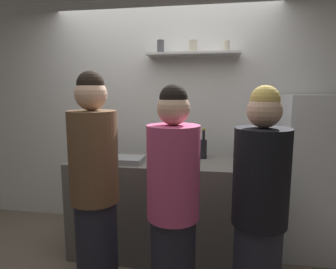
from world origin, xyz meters
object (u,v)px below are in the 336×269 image
Objects in this scene: wine_bottle_amber_glass at (266,156)px; water_bottle_plastic at (91,147)px; refrigerator at (311,175)px; person_brown_jacket at (95,195)px; wine_bottle_dark_glass at (203,148)px; baking_pan at (125,160)px; wine_bottle_green_glass at (182,148)px; person_pink_top at (173,212)px; utensil_holder at (159,150)px; person_blonde at (259,218)px.

wine_bottle_amber_glass is 1.67m from water_bottle_plastic.
refrigerator is 2.19m from water_bottle_plastic.
person_brown_jacket is at bearing -64.55° from water_bottle_plastic.
refrigerator reaches higher than water_bottle_plastic.
wine_bottle_dark_glass is 1.12m from water_bottle_plastic.
wine_bottle_green_glass is (0.51, 0.17, 0.09)m from baking_pan.
wine_bottle_dark_glass is 0.17× the size of person_brown_jacket.
baking_pan is 0.21× the size of person_pink_top.
utensil_holder is at bearing 51.29° from baking_pan.
person_brown_jacket is at bearing -123.50° from wine_bottle_green_glass.
utensil_holder is at bearing 160.83° from wine_bottle_amber_glass.
wine_bottle_dark_glass is at bearing 29.72° from wine_bottle_green_glass.
person_blonde is (0.84, -1.02, -0.20)m from utensil_holder.
wine_bottle_green_glass is at bearing -31.06° from utensil_holder.
person_blonde reaches higher than water_bottle_plastic.
wine_bottle_green_glass is (-0.73, 0.19, 0.01)m from wine_bottle_amber_glass.
water_bottle_plastic is 1.78m from person_blonde.
wine_bottle_dark_glass is at bearing -5.11° from utensil_holder.
wine_bottle_dark_glass is (-0.53, 0.30, -0.00)m from wine_bottle_amber_glass.
person_brown_jacket is (0.40, -0.83, -0.17)m from water_bottle_plastic.
baking_pan is 1.50× the size of utensil_holder.
refrigerator is 6.84× the size of utensil_holder.
wine_bottle_green_glass is at bearing -49.46° from person_blonde.
utensil_holder is 1.04m from wine_bottle_amber_glass.
wine_bottle_amber_glass is 0.74m from person_blonde.
person_brown_jacket is (-0.57, 0.08, 0.05)m from person_pink_top.
refrigerator is 2.07m from person_brown_jacket.
person_brown_jacket is at bearing -91.71° from baking_pan.
person_brown_jacket reaches higher than refrigerator.
water_bottle_plastic reaches higher than baking_pan.
baking_pan is 0.47m from water_bottle_plastic.
person_brown_jacket is (-1.77, -1.06, 0.08)m from refrigerator.
person_pink_top is at bearing -73.87° from utensil_holder.
refrigerator is at bearing 8.38° from wine_bottle_dark_glass.
person_pink_top is 0.95× the size of person_brown_jacket.
water_bottle_plastic is (-0.67, -0.12, 0.03)m from utensil_holder.
water_bottle_plastic is at bearing -170.16° from utensil_holder.
wine_bottle_dark_glass is at bearing 3.91° from water_bottle_plastic.
refrigerator is 1.81m from baking_pan.
water_bottle_plastic is at bearing -24.41° from person_blonde.
baking_pan is 0.64m from person_brown_jacket.
wine_bottle_dark_glass is 1.44× the size of water_bottle_plastic.
person_pink_top is (0.05, -0.88, -0.25)m from wine_bottle_green_glass.
baking_pan is at bearing -158.29° from wine_bottle_dark_glass.
refrigerator is 0.74m from wine_bottle_amber_glass.
person_pink_top is (0.30, -1.03, -0.20)m from utensil_holder.
person_blonde is (1.12, -0.07, -0.06)m from person_brown_jacket.
wine_bottle_green_glass is (-1.24, -0.27, 0.27)m from refrigerator.
person_brown_jacket reaches higher than baking_pan.
utensil_holder is 0.14× the size of person_blonde.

